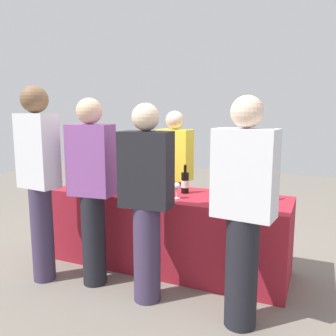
# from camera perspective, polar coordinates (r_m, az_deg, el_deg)

# --- Properties ---
(ground_plane) EXTENTS (12.00, 12.00, 0.00)m
(ground_plane) POSITION_cam_1_polar(r_m,az_deg,el_deg) (3.65, 0.00, -15.60)
(ground_plane) COLOR slate
(tasting_table) EXTENTS (2.32, 0.70, 0.74)m
(tasting_table) POSITION_cam_1_polar(r_m,az_deg,el_deg) (3.51, 0.00, -10.07)
(tasting_table) COLOR maroon
(tasting_table) RESTS_ON ground_plane
(wine_bottle_0) EXTENTS (0.07, 0.07, 0.32)m
(wine_bottle_0) POSITION_cam_1_polar(r_m,az_deg,el_deg) (3.83, -10.62, -1.08)
(wine_bottle_0) COLOR black
(wine_bottle_0) RESTS_ON tasting_table
(wine_bottle_1) EXTENTS (0.08, 0.08, 0.32)m
(wine_bottle_1) POSITION_cam_1_polar(r_m,az_deg,el_deg) (3.80, -7.41, -1.12)
(wine_bottle_1) COLOR black
(wine_bottle_1) RESTS_ON tasting_table
(wine_bottle_2) EXTENTS (0.07, 0.07, 0.32)m
(wine_bottle_2) POSITION_cam_1_polar(r_m,az_deg,el_deg) (3.53, -1.59, -1.79)
(wine_bottle_2) COLOR black
(wine_bottle_2) RESTS_ON tasting_table
(wine_bottle_3) EXTENTS (0.08, 0.08, 0.29)m
(wine_bottle_3) POSITION_cam_1_polar(r_m,az_deg,el_deg) (3.40, 2.80, -2.36)
(wine_bottle_3) COLOR black
(wine_bottle_3) RESTS_ON tasting_table
(wine_bottle_4) EXTENTS (0.08, 0.08, 0.32)m
(wine_bottle_4) POSITION_cam_1_polar(r_m,az_deg,el_deg) (3.39, 7.53, -2.30)
(wine_bottle_4) COLOR black
(wine_bottle_4) RESTS_ON tasting_table
(wine_bottle_5) EXTENTS (0.07, 0.07, 0.32)m
(wine_bottle_5) POSITION_cam_1_polar(r_m,az_deg,el_deg) (3.33, 9.38, -2.51)
(wine_bottle_5) COLOR black
(wine_bottle_5) RESTS_ON tasting_table
(wine_bottle_6) EXTENTS (0.08, 0.08, 0.32)m
(wine_bottle_6) POSITION_cam_1_polar(r_m,az_deg,el_deg) (3.27, 13.05, -2.91)
(wine_bottle_6) COLOR black
(wine_bottle_6) RESTS_ON tasting_table
(wine_bottle_7) EXTENTS (0.07, 0.07, 0.32)m
(wine_bottle_7) POSITION_cam_1_polar(r_m,az_deg,el_deg) (3.21, 15.36, -3.12)
(wine_bottle_7) COLOR black
(wine_bottle_7) RESTS_ON tasting_table
(wine_glass_0) EXTENTS (0.07, 0.07, 0.13)m
(wine_glass_0) POSITION_cam_1_polar(r_m,az_deg,el_deg) (3.67, -10.83, -1.94)
(wine_glass_0) COLOR silver
(wine_glass_0) RESTS_ON tasting_table
(wine_glass_1) EXTENTS (0.07, 0.07, 0.15)m
(wine_glass_1) POSITION_cam_1_polar(r_m,az_deg,el_deg) (3.58, -8.66, -1.83)
(wine_glass_1) COLOR silver
(wine_glass_1) RESTS_ON tasting_table
(wine_glass_2) EXTENTS (0.08, 0.08, 0.15)m
(wine_glass_2) POSITION_cam_1_polar(r_m,az_deg,el_deg) (3.42, -6.06, -2.34)
(wine_glass_2) COLOR silver
(wine_glass_2) RESTS_ON tasting_table
(wine_glass_3) EXTENTS (0.07, 0.07, 0.15)m
(wine_glass_3) POSITION_cam_1_polar(r_m,az_deg,el_deg) (3.18, 1.41, -3.07)
(wine_glass_3) COLOR silver
(wine_glass_3) RESTS_ON tasting_table
(wine_glass_4) EXTENTS (0.06, 0.06, 0.13)m
(wine_glass_4) POSITION_cam_1_polar(r_m,az_deg,el_deg) (3.02, 10.55, -4.16)
(wine_glass_4) COLOR silver
(wine_glass_4) RESTS_ON tasting_table
(wine_glass_5) EXTENTS (0.07, 0.07, 0.15)m
(wine_glass_5) POSITION_cam_1_polar(r_m,az_deg,el_deg) (3.06, 13.33, -3.86)
(wine_glass_5) COLOR silver
(wine_glass_5) RESTS_ON tasting_table
(ice_bucket) EXTENTS (0.19, 0.19, 0.21)m
(ice_bucket) POSITION_cam_1_polar(r_m,az_deg,el_deg) (3.67, -9.28, -1.63)
(ice_bucket) COLOR silver
(ice_bucket) RESTS_ON tasting_table
(server_pouring) EXTENTS (0.40, 0.25, 1.54)m
(server_pouring) POSITION_cam_1_polar(r_m,az_deg,el_deg) (3.98, 1.10, -0.90)
(server_pouring) COLOR #3F3351
(server_pouring) RESTS_ON ground_plane
(guest_0) EXTENTS (0.38, 0.24, 1.75)m
(guest_0) POSITION_cam_1_polar(r_m,az_deg,el_deg) (3.28, -20.38, -1.09)
(guest_0) COLOR #3F3351
(guest_0) RESTS_ON ground_plane
(guest_1) EXTENTS (0.40, 0.24, 1.65)m
(guest_1) POSITION_cam_1_polar(r_m,az_deg,el_deg) (3.09, -12.36, -2.80)
(guest_1) COLOR black
(guest_1) RESTS_ON ground_plane
(guest_2) EXTENTS (0.42, 0.25, 1.60)m
(guest_2) POSITION_cam_1_polar(r_m,az_deg,el_deg) (2.76, -3.56, -4.84)
(guest_2) COLOR #3F3351
(guest_2) RESTS_ON ground_plane
(guest_3) EXTENTS (0.44, 0.28, 1.64)m
(guest_3) POSITION_cam_1_polar(r_m,az_deg,el_deg) (2.47, 12.30, -6.23)
(guest_3) COLOR black
(guest_3) RESTS_ON ground_plane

